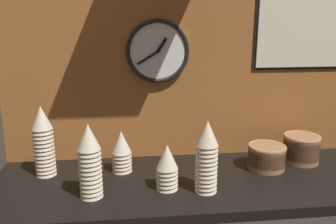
% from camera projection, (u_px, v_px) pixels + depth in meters
% --- Properties ---
extents(ground_plane, '(1.60, 0.56, 0.04)m').
position_uv_depth(ground_plane, '(191.00, 182.00, 1.46)').
color(ground_plane, black).
extents(wall_tiled_back, '(1.60, 0.03, 1.05)m').
position_uv_depth(wall_tiled_back, '(183.00, 43.00, 1.57)').
color(wall_tiled_back, '#A3602D').
rests_on(wall_tiled_back, ground_plane).
extents(cup_stack_center_left, '(0.08, 0.08, 0.18)m').
position_uv_depth(cup_stack_center_left, '(122.00, 151.00, 1.49)').
color(cup_stack_center_left, beige).
rests_on(cup_stack_center_left, ground_plane).
extents(cup_stack_center_right, '(0.08, 0.08, 0.28)m').
position_uv_depth(cup_stack_center_right, '(207.00, 157.00, 1.31)').
color(cup_stack_center_right, beige).
rests_on(cup_stack_center_right, ground_plane).
extents(cup_stack_center, '(0.08, 0.08, 0.18)m').
position_uv_depth(cup_stack_center, '(167.00, 167.00, 1.34)').
color(cup_stack_center, beige).
rests_on(cup_stack_center, ground_plane).
extents(cup_stack_left, '(0.08, 0.08, 0.28)m').
position_uv_depth(cup_stack_left, '(90.00, 161.00, 1.27)').
color(cup_stack_left, beige).
rests_on(cup_stack_left, ground_plane).
extents(cup_stack_far_left, '(0.08, 0.08, 0.29)m').
position_uv_depth(cup_stack_far_left, '(43.00, 141.00, 1.45)').
color(cup_stack_far_left, beige).
rests_on(cup_stack_far_left, ground_plane).
extents(bowl_stack_right, '(0.16, 0.16, 0.11)m').
position_uv_depth(bowl_stack_right, '(266.00, 156.00, 1.53)').
color(bowl_stack_right, '#996B47').
rests_on(bowl_stack_right, ground_plane).
extents(bowl_stack_far_right, '(0.16, 0.16, 0.13)m').
position_uv_depth(bowl_stack_far_right, '(301.00, 148.00, 1.60)').
color(bowl_stack_far_right, '#996B47').
rests_on(bowl_stack_far_right, ground_plane).
extents(wall_clock, '(0.28, 0.03, 0.28)m').
position_uv_depth(wall_clock, '(158.00, 51.00, 1.54)').
color(wall_clock, white).
extents(menu_board, '(0.43, 0.01, 0.59)m').
position_uv_depth(menu_board, '(304.00, 3.00, 1.57)').
color(menu_board, black).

